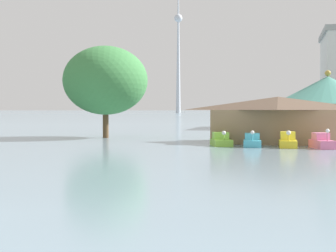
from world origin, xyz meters
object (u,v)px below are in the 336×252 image
(pedal_boat_yellow, at_px, (288,141))
(pedal_boat_pink, at_px, (322,142))
(green_roof_pavilion, at_px, (327,103))
(pedal_boat_cyan, at_px, (252,141))
(distant_broadcast_tower, at_px, (178,32))
(boathouse, at_px, (278,119))
(shoreline_tree_tall_left, at_px, (105,81))
(pedal_boat_lime, at_px, (221,140))

(pedal_boat_yellow, bearing_deg, pedal_boat_pink, 82.73)
(pedal_boat_pink, bearing_deg, green_roof_pavilion, 156.22)
(green_roof_pavilion, bearing_deg, pedal_boat_cyan, -117.68)
(pedal_boat_yellow, relative_size, distant_broadcast_tower, 0.02)
(boathouse, distance_m, green_roof_pavilion, 10.90)
(boathouse, bearing_deg, distant_broadcast_tower, 103.76)
(pedal_boat_cyan, distance_m, green_roof_pavilion, 17.13)
(green_roof_pavilion, distance_m, distant_broadcast_tower, 374.42)
(pedal_boat_cyan, relative_size, shoreline_tree_tall_left, 0.27)
(pedal_boat_lime, height_order, pedal_boat_cyan, pedal_boat_cyan)
(pedal_boat_lime, relative_size, boathouse, 0.24)
(pedal_boat_yellow, bearing_deg, boathouse, -173.31)
(pedal_boat_cyan, xyz_separation_m, boathouse, (2.20, 5.61, 1.96))
(pedal_boat_lime, xyz_separation_m, pedal_boat_pink, (8.96, -1.03, 0.05))
(pedal_boat_lime, bearing_deg, pedal_boat_pink, 64.81)
(shoreline_tree_tall_left, height_order, distant_broadcast_tower, distant_broadcast_tower)
(boathouse, bearing_deg, shoreline_tree_tall_left, 169.02)
(shoreline_tree_tall_left, xyz_separation_m, distant_broadcast_tower, (-69.41, 361.30, 64.05))
(pedal_boat_cyan, distance_m, boathouse, 6.34)
(pedal_boat_cyan, xyz_separation_m, distant_broadcast_tower, (-87.22, 370.79, 70.37))
(distant_broadcast_tower, bearing_deg, pedal_boat_cyan, -76.76)
(pedal_boat_cyan, bearing_deg, pedal_boat_pink, 80.93)
(pedal_boat_lime, bearing_deg, pedal_boat_yellow, 63.95)
(pedal_boat_pink, xyz_separation_m, distant_broadcast_tower, (-93.27, 371.30, 70.31))
(pedal_boat_lime, xyz_separation_m, pedal_boat_cyan, (2.91, -0.52, -0.01))
(pedal_boat_pink, height_order, green_roof_pavilion, green_roof_pavilion)
(pedal_boat_lime, relative_size, pedal_boat_yellow, 1.26)
(pedal_boat_lime, bearing_deg, green_roof_pavilion, 124.62)
(pedal_boat_pink, bearing_deg, shoreline_tree_tall_left, -130.11)
(boathouse, bearing_deg, green_roof_pavilion, 58.84)
(pedal_boat_pink, bearing_deg, distant_broadcast_tower, 176.74)
(green_roof_pavilion, height_order, distant_broadcast_tower, distant_broadcast_tower)
(boathouse, distance_m, distant_broadcast_tower, 382.14)
(boathouse, xyz_separation_m, distant_broadcast_tower, (-89.42, 365.18, 68.41))
(pedal_boat_pink, bearing_deg, pedal_boat_cyan, -112.20)
(pedal_boat_yellow, bearing_deg, pedal_boat_cyan, -97.40)
(pedal_boat_pink, distance_m, distant_broadcast_tower, 389.24)
(pedal_boat_cyan, height_order, pedal_boat_pink, pedal_boat_pink)
(pedal_boat_cyan, distance_m, pedal_boat_yellow, 3.17)
(pedal_boat_pink, bearing_deg, pedal_boat_yellow, -112.13)
(pedal_boat_yellow, xyz_separation_m, distant_broadcast_tower, (-90.37, 371.06, 70.30))
(pedal_boat_pink, relative_size, green_roof_pavilion, 0.25)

